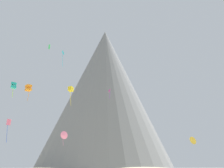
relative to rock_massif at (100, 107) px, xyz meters
The scene contains 10 objects.
rock_massif is the anchor object (origin of this frame).
kite_orange_mid 56.56m from the rock_massif, 109.84° to the right, with size 1.85×1.86×4.07m.
kite_green_high 44.91m from the rock_massif, 112.35° to the right, with size 0.45×0.92×1.52m.
kite_gold_low 49.78m from the rock_massif, 54.38° to the right, with size 2.63×1.93×2.37m.
kite_yellow_mid 39.83m from the rock_massif, 104.06° to the right, with size 1.81×1.84×5.86m.
kite_pink_low 45.93m from the rock_massif, 104.67° to the right, with size 2.40×1.67×3.94m.
kite_teal_mid 67.24m from the rock_massif, 107.25° to the right, with size 1.46×1.42×3.25m.
kite_magenta_mid 50.17m from the rock_massif, 88.30° to the right, with size 0.45×1.09×2.48m.
kite_cyan_high 46.92m from the rock_massif, 104.72° to the right, with size 0.80×0.76×5.01m.
kite_rainbow_low 64.19m from the rock_massif, 110.35° to the right, with size 1.19×0.58×5.28m.
Camera 1 is at (-3.24, -37.75, 2.46)m, focal length 47.10 mm.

